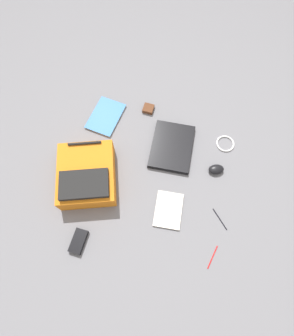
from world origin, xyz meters
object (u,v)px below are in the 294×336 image
power_brick (78,241)px  pen_blue (213,257)px  laptop (172,147)px  computer_mouse (216,169)px  book_comic (168,210)px  cable_coil (225,144)px  earbud_pouch (148,109)px  pen_black (220,219)px  book_red (106,116)px  backpack (87,175)px

power_brick → pen_blue: bearing=4.2°
laptop → power_brick: size_ratio=2.54×
computer_mouse → power_brick: (-0.74, -0.59, -0.01)m
book_comic → cable_coil: book_comic is taller
pen_blue → earbud_pouch: earbud_pouch is taller
cable_coil → pen_blue: bearing=-91.1°
pen_black → pen_blue: size_ratio=1.04×
book_red → book_comic: bearing=-47.0°
pen_blue → earbud_pouch: bearing=120.8°
laptop → book_comic: bearing=-84.1°
pen_black → earbud_pouch: (-0.56, 0.68, 0.01)m
power_brick → book_red: bearing=93.3°
computer_mouse → cable_coil: (0.05, 0.20, -0.02)m
power_brick → pen_black: size_ratio=0.96×
book_comic → power_brick: 0.56m
laptop → power_brick: bearing=-122.1°
laptop → book_red: (-0.49, 0.15, -0.01)m
book_comic → computer_mouse: (0.26, 0.31, 0.02)m
power_brick → earbud_pouch: size_ratio=1.95×
cable_coil → pen_blue: cable_coil is taller
laptop → earbud_pouch: laptop is taller
laptop → earbud_pouch: bearing=128.2°
laptop → cable_coil: laptop is taller
book_red → pen_blue: (0.82, -0.79, -0.00)m
book_red → pen_blue: size_ratio=2.23×
laptop → pen_blue: bearing=-62.6°
backpack → cable_coil: size_ratio=3.84×
cable_coil → earbud_pouch: earbud_pouch is taller
backpack → computer_mouse: 0.81m
power_brick → earbud_pouch: power_brick is taller
book_comic → laptop: bearing=95.9°
computer_mouse → cable_coil: computer_mouse is taller
computer_mouse → earbud_pouch: size_ratio=1.38×
book_red → pen_black: 1.02m
power_brick → computer_mouse: bearing=38.5°
computer_mouse → power_brick: computer_mouse is taller
backpack → book_red: bearing=90.7°
pen_blue → cable_coil: bearing=88.9°
book_comic → power_brick: size_ratio=1.62×
power_brick → book_comic: bearing=30.0°
cable_coil → earbud_pouch: bearing=162.9°
book_red → power_brick: size_ratio=2.24×
cable_coil → power_brick: size_ratio=0.88×
power_brick → cable_coil: bearing=45.2°
backpack → power_brick: size_ratio=3.36×
backpack → book_comic: size_ratio=2.08×
backpack → pen_blue: 0.88m
book_comic → earbud_pouch: (-0.25, 0.68, 0.01)m
pen_blue → book_comic: bearing=142.5°
book_red → earbud_pouch: size_ratio=4.37×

